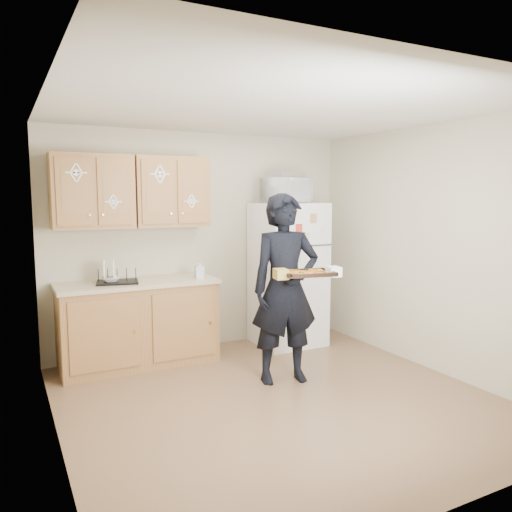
# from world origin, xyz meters

# --- Properties ---
(floor) EXTENTS (3.60, 3.60, 0.00)m
(floor) POSITION_xyz_m (0.00, 0.00, 0.00)
(floor) COLOR brown
(floor) RESTS_ON ground
(ceiling) EXTENTS (3.60, 3.60, 0.00)m
(ceiling) POSITION_xyz_m (0.00, 0.00, 2.50)
(ceiling) COLOR silver
(ceiling) RESTS_ON wall_back
(wall_back) EXTENTS (3.60, 0.04, 2.50)m
(wall_back) POSITION_xyz_m (0.00, 1.80, 1.25)
(wall_back) COLOR beige
(wall_back) RESTS_ON floor
(wall_front) EXTENTS (3.60, 0.04, 2.50)m
(wall_front) POSITION_xyz_m (0.00, -1.80, 1.25)
(wall_front) COLOR beige
(wall_front) RESTS_ON floor
(wall_left) EXTENTS (0.04, 3.60, 2.50)m
(wall_left) POSITION_xyz_m (-1.80, 0.00, 1.25)
(wall_left) COLOR beige
(wall_left) RESTS_ON floor
(wall_right) EXTENTS (0.04, 3.60, 2.50)m
(wall_right) POSITION_xyz_m (1.80, 0.00, 1.25)
(wall_right) COLOR beige
(wall_right) RESTS_ON floor
(refrigerator) EXTENTS (0.75, 0.70, 1.70)m
(refrigerator) POSITION_xyz_m (0.95, 1.43, 0.85)
(refrigerator) COLOR white
(refrigerator) RESTS_ON floor
(base_cabinet) EXTENTS (1.60, 0.60, 0.86)m
(base_cabinet) POSITION_xyz_m (-0.85, 1.48, 0.43)
(base_cabinet) COLOR brown
(base_cabinet) RESTS_ON floor
(countertop) EXTENTS (1.64, 0.64, 0.04)m
(countertop) POSITION_xyz_m (-0.85, 1.48, 0.88)
(countertop) COLOR beige
(countertop) RESTS_ON base_cabinet
(upper_cab_left) EXTENTS (0.80, 0.33, 0.75)m
(upper_cab_left) POSITION_xyz_m (-1.25, 1.61, 1.83)
(upper_cab_left) COLOR brown
(upper_cab_left) RESTS_ON wall_back
(upper_cab_right) EXTENTS (0.80, 0.33, 0.75)m
(upper_cab_right) POSITION_xyz_m (-0.43, 1.61, 1.83)
(upper_cab_right) COLOR brown
(upper_cab_right) RESTS_ON wall_back
(cereal_box) EXTENTS (0.20, 0.07, 0.32)m
(cereal_box) POSITION_xyz_m (1.47, 1.67, 0.16)
(cereal_box) COLOR gold
(cereal_box) RESTS_ON floor
(person) EXTENTS (0.73, 0.55, 1.81)m
(person) POSITION_xyz_m (0.29, 0.38, 0.90)
(person) COLOR black
(person) RESTS_ON floor
(baking_tray) EXTENTS (0.51, 0.41, 0.04)m
(baking_tray) POSITION_xyz_m (0.35, 0.08, 1.09)
(baking_tray) COLOR black
(baking_tray) RESTS_ON person
(pizza_front_left) EXTENTS (0.15, 0.15, 0.02)m
(pizza_front_left) POSITION_xyz_m (0.23, 0.03, 1.10)
(pizza_front_left) COLOR orange
(pizza_front_left) RESTS_ON baking_tray
(pizza_front_right) EXTENTS (0.15, 0.15, 0.02)m
(pizza_front_right) POSITION_xyz_m (0.43, -0.01, 1.10)
(pizza_front_right) COLOR orange
(pizza_front_right) RESTS_ON baking_tray
(pizza_back_left) EXTENTS (0.15, 0.15, 0.02)m
(pizza_back_left) POSITION_xyz_m (0.26, 0.18, 1.10)
(pizza_back_left) COLOR orange
(pizza_back_left) RESTS_ON baking_tray
(pizza_back_right) EXTENTS (0.15, 0.15, 0.02)m
(pizza_back_right) POSITION_xyz_m (0.46, 0.14, 1.10)
(pizza_back_right) COLOR orange
(pizza_back_right) RESTS_ON baking_tray
(pizza_center) EXTENTS (0.15, 0.15, 0.02)m
(pizza_center) POSITION_xyz_m (0.35, 0.08, 1.10)
(pizza_center) COLOR orange
(pizza_center) RESTS_ON baking_tray
(microwave) EXTENTS (0.58, 0.45, 0.29)m
(microwave) POSITION_xyz_m (0.89, 1.38, 1.84)
(microwave) COLOR white
(microwave) RESTS_ON refrigerator
(foil_pan) EXTENTS (0.37, 0.29, 0.07)m
(foil_pan) POSITION_xyz_m (0.92, 1.41, 2.03)
(foil_pan) COLOR silver
(foil_pan) RESTS_ON microwave
(dish_rack) EXTENTS (0.46, 0.38, 0.16)m
(dish_rack) POSITION_xyz_m (-1.06, 1.46, 0.98)
(dish_rack) COLOR black
(dish_rack) RESTS_ON countertop
(bowl) EXTENTS (0.23, 0.23, 0.05)m
(bowl) POSITION_xyz_m (-1.12, 1.46, 0.94)
(bowl) COLOR white
(bowl) RESTS_ON dish_rack
(soap_bottle) EXTENTS (0.10, 0.10, 0.20)m
(soap_bottle) POSITION_xyz_m (-0.21, 1.35, 1.00)
(soap_bottle) COLOR white
(soap_bottle) RESTS_ON countertop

